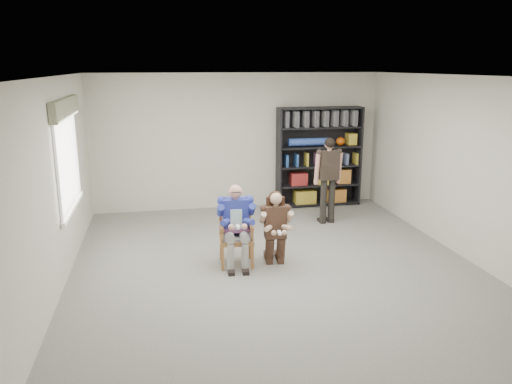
{
  "coord_description": "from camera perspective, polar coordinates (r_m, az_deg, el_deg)",
  "views": [
    {
      "loc": [
        -1.66,
        -6.69,
        2.95
      ],
      "look_at": [
        -0.2,
        0.6,
        1.05
      ],
      "focal_mm": 35.0,
      "sensor_mm": 36.0,
      "label": 1
    }
  ],
  "objects": [
    {
      "name": "seated_man",
      "position": [
        7.47,
        -2.29,
        -3.82
      ],
      "size": [
        0.59,
        0.79,
        1.25
      ],
      "primitive_type": null,
      "rotation": [
        0.0,
        0.0,
        -0.08
      ],
      "color": "navy",
      "rests_on": "floor"
    },
    {
      "name": "room_shell",
      "position": [
        7.06,
        2.55,
        1.65
      ],
      "size": [
        6.0,
        7.0,
        2.8
      ],
      "primitive_type": null,
      "color": "beige",
      "rests_on": "ground"
    },
    {
      "name": "bookshelf",
      "position": [
        10.69,
        7.21,
        3.98
      ],
      "size": [
        1.8,
        0.38,
        2.1
      ],
      "primitive_type": null,
      "color": "black",
      "rests_on": "floor"
    },
    {
      "name": "armchair",
      "position": [
        7.52,
        -2.28,
        -4.86
      ],
      "size": [
        0.6,
        0.58,
        0.96
      ],
      "primitive_type": null,
      "rotation": [
        0.0,
        0.0,
        -0.08
      ],
      "color": "olive",
      "rests_on": "floor"
    },
    {
      "name": "floor",
      "position": [
        7.49,
        2.43,
        -8.85
      ],
      "size": [
        6.0,
        7.0,
        0.01
      ],
      "primitive_type": "cube",
      "color": "slate",
      "rests_on": "ground"
    },
    {
      "name": "window_left",
      "position": [
        7.91,
        -20.6,
        3.81
      ],
      "size": [
        0.16,
        2.0,
        1.75
      ],
      "primitive_type": null,
      "color": "white",
      "rests_on": "room_shell"
    },
    {
      "name": "kneeling_woman",
      "position": [
        7.48,
        2.26,
        -4.21
      ],
      "size": [
        0.54,
        0.8,
        1.14
      ],
      "primitive_type": null,
      "rotation": [
        0.0,
        0.0,
        -0.08
      ],
      "color": "#3A291E",
      "rests_on": "floor"
    },
    {
      "name": "standing_man",
      "position": [
        9.5,
        8.25,
        1.25
      ],
      "size": [
        0.53,
        0.33,
        1.65
      ],
      "primitive_type": null,
      "rotation": [
        0.0,
        0.0,
        0.09
      ],
      "color": "black",
      "rests_on": "floor"
    }
  ]
}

